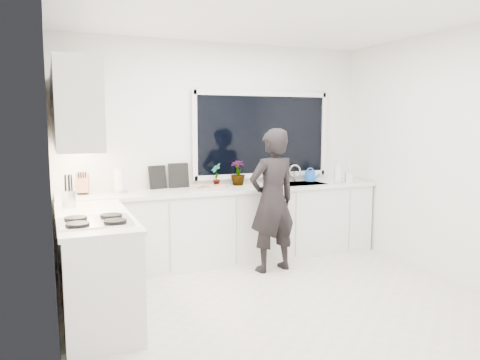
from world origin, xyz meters
name	(u,v)px	position (x,y,z in m)	size (l,w,h in m)	color
floor	(281,303)	(0.00, 0.00, -0.01)	(4.00, 3.50, 0.02)	beige
wall_back	(218,151)	(0.00, 1.76, 1.35)	(4.00, 0.02, 2.70)	white
wall_left	(49,171)	(-2.01, 0.00, 1.35)	(0.02, 3.50, 2.70)	white
wall_right	(446,156)	(2.01, 0.00, 1.35)	(0.02, 3.50, 2.70)	white
ceiling	(285,10)	(0.00, 0.00, 2.71)	(4.00, 3.50, 0.02)	white
window	(262,135)	(0.60, 1.73, 1.55)	(1.80, 0.02, 1.00)	black
base_cabinets_back	(227,226)	(0.00, 1.45, 0.44)	(3.92, 0.58, 0.88)	white
base_cabinets_left	(96,268)	(-1.67, 0.35, 0.44)	(0.58, 1.60, 0.88)	white
countertop_back	(228,189)	(0.00, 1.44, 0.90)	(3.94, 0.62, 0.04)	silver
countertop_left	(94,217)	(-1.67, 0.35, 0.90)	(0.62, 1.60, 0.04)	silver
upper_cabinets	(72,108)	(-1.79, 0.70, 1.85)	(0.34, 2.10, 0.70)	white
sink	(302,187)	(1.05, 1.45, 0.87)	(0.58, 0.42, 0.14)	silver
faucet	(295,173)	(1.05, 1.65, 1.03)	(0.03, 0.03, 0.22)	silver
stovetop	(95,221)	(-1.69, 0.00, 0.94)	(0.56, 0.48, 0.03)	black
person	(272,200)	(0.34, 0.90, 0.82)	(0.60, 0.39, 1.65)	black
pizza_tray	(209,188)	(-0.25, 1.42, 0.94)	(0.44, 0.32, 0.03)	#BBBCC0
pizza	(209,186)	(-0.25, 1.42, 0.95)	(0.40, 0.28, 0.01)	#B83718
watering_can	(310,176)	(1.26, 1.61, 0.98)	(0.14, 0.14, 0.13)	blue
paper_towel_roll	(119,181)	(-1.28, 1.55, 1.05)	(0.11, 0.11, 0.26)	white
knife_block	(83,184)	(-1.67, 1.59, 1.03)	(0.13, 0.10, 0.22)	olive
utensil_crock	(69,199)	(-1.85, 0.80, 1.00)	(0.13, 0.13, 0.16)	#AEAEB3
picture_frame_large	(158,177)	(-0.80, 1.69, 1.06)	(0.22, 0.02, 0.28)	black
picture_frame_small	(179,175)	(-0.54, 1.69, 1.07)	(0.25, 0.02, 0.30)	black
herb_plants	(266,171)	(0.60, 1.61, 1.08)	(1.18, 0.38, 0.34)	#26662D
soap_bottles	(341,173)	(1.55, 1.30, 1.06)	(0.29, 0.13, 0.30)	#D8BF66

